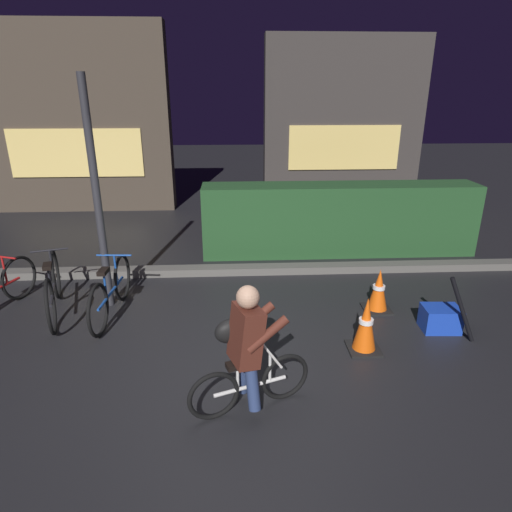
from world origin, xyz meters
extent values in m
plane|color=black|center=(0.00, 0.00, 0.00)|extent=(40.00, 40.00, 0.00)
cube|color=#56544F|center=(0.00, 2.20, 0.06)|extent=(12.00, 0.24, 0.12)
cube|color=#214723|center=(1.80, 3.10, 0.62)|extent=(4.80, 0.70, 1.24)
cube|color=#42382D|center=(-3.70, 6.50, 2.11)|extent=(4.35, 0.50, 4.22)
cube|color=#F2D172|center=(-3.70, 6.23, 1.40)|extent=(3.05, 0.04, 1.10)
cube|color=#383330|center=(2.76, 7.20, 2.02)|extent=(4.03, 0.50, 4.05)
cube|color=#F2D172|center=(2.76, 6.93, 1.40)|extent=(2.82, 0.04, 1.10)
cylinder|color=#2D2D33|center=(-1.78, 1.20, 1.48)|extent=(0.10, 0.10, 2.97)
torus|color=black|center=(-3.08, 1.46, 0.31)|extent=(0.25, 0.60, 0.62)
cylinder|color=#B21919|center=(-3.14, 1.27, 0.51)|extent=(0.03, 0.03, 0.39)
cylinder|color=#B21919|center=(-3.14, 1.27, 0.70)|extent=(0.44, 0.17, 0.02)
torus|color=black|center=(-2.57, 1.48, 0.35)|extent=(0.25, 0.68, 0.69)
torus|color=black|center=(-2.27, 0.48, 0.35)|extent=(0.25, 0.68, 0.69)
cylinder|color=black|center=(-2.42, 0.98, 0.35)|extent=(0.34, 1.00, 0.04)
cylinder|color=black|center=(-2.37, 0.81, 0.54)|extent=(0.03, 0.03, 0.39)
cube|color=black|center=(-2.37, 0.81, 0.74)|extent=(0.15, 0.22, 0.05)
cylinder|color=black|center=(-2.51, 1.25, 0.57)|extent=(0.03, 0.03, 0.44)
cylinder|color=black|center=(-2.51, 1.25, 0.79)|extent=(0.45, 0.16, 0.02)
torus|color=black|center=(-1.63, 1.37, 0.33)|extent=(0.08, 0.65, 0.65)
torus|color=black|center=(-1.69, 0.40, 0.33)|extent=(0.08, 0.65, 0.65)
cylinder|color=#19479E|center=(-1.66, 0.88, 0.33)|extent=(0.09, 0.97, 0.04)
cylinder|color=#19479E|center=(-1.67, 0.71, 0.51)|extent=(0.03, 0.03, 0.36)
cube|color=black|center=(-1.67, 0.71, 0.69)|extent=(0.11, 0.21, 0.05)
cylinder|color=#19479E|center=(-1.64, 1.15, 0.53)|extent=(0.03, 0.03, 0.41)
cylinder|color=#19479E|center=(-1.64, 1.15, 0.74)|extent=(0.46, 0.05, 0.02)
cube|color=black|center=(1.39, -0.10, 0.01)|extent=(0.36, 0.36, 0.03)
cone|color=#EA560F|center=(1.39, -0.10, 0.34)|extent=(0.26, 0.26, 0.62)
cylinder|color=white|center=(1.39, -0.10, 0.37)|extent=(0.16, 0.16, 0.05)
cube|color=black|center=(1.83, 0.84, 0.01)|extent=(0.36, 0.36, 0.03)
cone|color=#EA560F|center=(1.83, 0.84, 0.31)|extent=(0.26, 0.26, 0.56)
cylinder|color=white|center=(1.83, 0.84, 0.34)|extent=(0.16, 0.16, 0.05)
cube|color=#193DB7|center=(2.45, 0.30, 0.15)|extent=(0.46, 0.34, 0.30)
torus|color=black|center=(0.40, -0.89, 0.24)|extent=(0.47, 0.21, 0.48)
torus|color=black|center=(-0.26, -1.13, 0.24)|extent=(0.47, 0.21, 0.48)
cylinder|color=silver|center=(0.07, -1.01, 0.24)|extent=(0.67, 0.28, 0.04)
cylinder|color=silver|center=(-0.05, -1.05, 0.37)|extent=(0.03, 0.03, 0.26)
cube|color=black|center=(-0.05, -1.05, 0.51)|extent=(0.22, 0.16, 0.05)
cylinder|color=silver|center=(0.25, -0.94, 0.39)|extent=(0.03, 0.03, 0.30)
cylinder|color=silver|center=(0.25, -0.94, 0.54)|extent=(0.18, 0.44, 0.02)
cylinder|color=navy|center=(0.01, -0.92, 0.30)|extent=(0.18, 0.23, 0.42)
cylinder|color=navy|center=(0.08, -1.11, 0.30)|extent=(0.18, 0.23, 0.42)
cube|color=#512319|center=(0.03, -1.02, 0.79)|extent=(0.36, 0.39, 0.54)
sphere|color=tan|center=(0.05, -1.02, 1.15)|extent=(0.20, 0.20, 0.20)
cylinder|color=#512319|center=(0.11, -0.84, 0.84)|extent=(0.40, 0.21, 0.29)
cylinder|color=#512319|center=(0.21, -1.11, 0.84)|extent=(0.40, 0.21, 0.29)
ellipsoid|color=black|center=(-0.10, -0.86, 0.74)|extent=(0.36, 0.26, 0.24)
cylinder|color=black|center=(2.55, 0.05, 0.40)|extent=(0.38, 0.13, 0.80)
camera|label=1|loc=(-0.05, -4.32, 2.77)|focal=30.78mm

